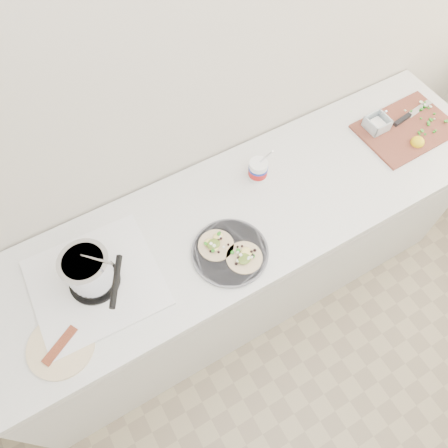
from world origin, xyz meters
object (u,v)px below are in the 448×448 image
cutboard (404,126)px  bacon_plate (61,346)px  stove (91,275)px  taco_plate (230,251)px  tub (259,168)px

cutboard → bacon_plate: 1.79m
stove → taco_plate: stove is taller
tub → bacon_plate: tub is taller
cutboard → tub: bearing=170.8°
tub → cutboard: size_ratio=0.42×
cutboard → bacon_plate: cutboard is taller
taco_plate → tub: bearing=41.3°
taco_plate → bacon_plate: size_ratio=1.29×
tub → taco_plate: bearing=-138.7°
stove → tub: size_ratio=2.57×
taco_plate → tub: size_ratio=1.61×
taco_plate → tub: (0.30, 0.27, 0.05)m
taco_plate → cutboard: 1.08m
taco_plate → tub: tub is taller
tub → bacon_plate: (-1.02, -0.29, -0.06)m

